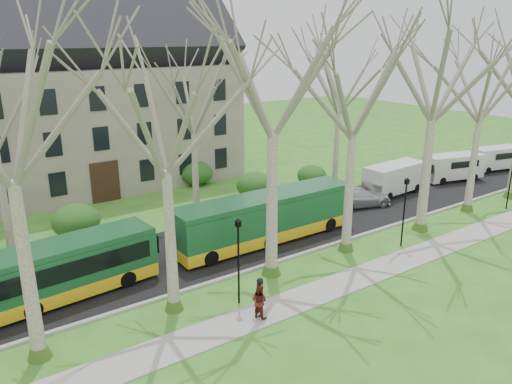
# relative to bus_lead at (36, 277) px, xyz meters

# --- Properties ---
(ground) EXTENTS (120.00, 120.00, 0.00)m
(ground) POSITION_rel_bus_lead_xyz_m (14.05, -4.33, -1.52)
(ground) COLOR #326D1F
(ground) RESTS_ON ground
(sidewalk) EXTENTS (70.00, 2.00, 0.06)m
(sidewalk) POSITION_rel_bus_lead_xyz_m (14.05, -6.83, -1.49)
(sidewalk) COLOR gray
(sidewalk) RESTS_ON ground
(road) EXTENTS (80.00, 8.00, 0.06)m
(road) POSITION_rel_bus_lead_xyz_m (14.05, 1.17, -1.49)
(road) COLOR black
(road) RESTS_ON ground
(curb) EXTENTS (80.00, 0.25, 0.14)m
(curb) POSITION_rel_bus_lead_xyz_m (14.05, -2.83, -1.45)
(curb) COLOR #A5A39E
(curb) RESTS_ON ground
(building) EXTENTS (26.50, 12.20, 16.00)m
(building) POSITION_rel_bus_lead_xyz_m (8.05, 19.67, 6.54)
(building) COLOR gray
(building) RESTS_ON ground
(tree_row_verge) EXTENTS (49.00, 7.00, 14.00)m
(tree_row_verge) POSITION_rel_bus_lead_xyz_m (14.05, -4.03, 5.48)
(tree_row_verge) COLOR gray
(tree_row_verge) RESTS_ON ground
(tree_row_far) EXTENTS (33.00, 7.00, 12.00)m
(tree_row_far) POSITION_rel_bus_lead_xyz_m (12.71, 6.67, 4.48)
(tree_row_far) COLOR gray
(tree_row_far) RESTS_ON ground
(lamp_row) EXTENTS (36.22, 0.22, 4.30)m
(lamp_row) POSITION_rel_bus_lead_xyz_m (14.05, -5.33, 1.05)
(lamp_row) COLOR black
(lamp_row) RESTS_ON ground
(hedges) EXTENTS (30.60, 8.60, 2.00)m
(hedges) POSITION_rel_bus_lead_xyz_m (9.38, 9.67, -0.52)
(hedges) COLOR #154B1D
(hedges) RESTS_ON ground
(bus_lead) EXTENTS (11.88, 3.46, 2.93)m
(bus_lead) POSITION_rel_bus_lead_xyz_m (0.00, 0.00, 0.00)
(bus_lead) COLOR #17512A
(bus_lead) RESTS_ON road
(bus_follow) EXTENTS (12.41, 2.61, 3.10)m
(bus_follow) POSITION_rel_bus_lead_xyz_m (13.65, 0.11, 0.09)
(bus_follow) COLOR #17512A
(bus_follow) RESTS_ON road
(sedan) EXTENTS (5.26, 3.29, 1.42)m
(sedan) POSITION_rel_bus_lead_xyz_m (23.35, 1.37, -0.75)
(sedan) COLOR silver
(sedan) RESTS_ON road
(van_a) EXTENTS (5.78, 2.39, 2.47)m
(van_a) POSITION_rel_bus_lead_xyz_m (27.88, 1.94, -0.23)
(van_a) COLOR silver
(van_a) RESTS_ON road
(van_b) EXTENTS (5.69, 3.31, 2.34)m
(van_b) POSITION_rel_bus_lead_xyz_m (35.25, 1.58, -0.29)
(van_b) COLOR silver
(van_b) RESTS_ON road
(van_c) EXTENTS (5.37, 3.04, 2.21)m
(van_c) POSITION_rel_bus_lead_xyz_m (41.77, 1.38, -0.36)
(van_c) COLOR silver
(van_c) RESTS_ON road
(pedestrian_a) EXTENTS (0.53, 0.73, 1.87)m
(pedestrian_a) POSITION_rel_bus_lead_xyz_m (8.17, -6.86, -0.53)
(pedestrian_a) COLOR black
(pedestrian_a) RESTS_ON sidewalk
(pedestrian_b) EXTENTS (0.88, 0.98, 1.64)m
(pedestrian_b) POSITION_rel_bus_lead_xyz_m (8.07, -7.00, -0.64)
(pedestrian_b) COLOR #581A14
(pedestrian_b) RESTS_ON sidewalk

